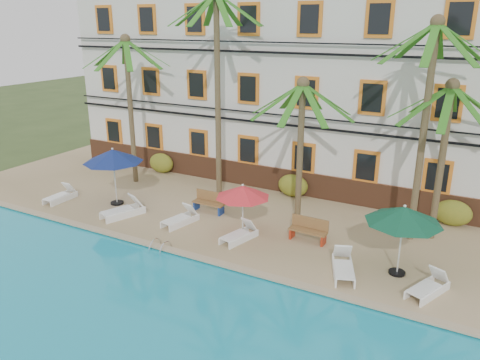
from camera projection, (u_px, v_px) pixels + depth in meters
The scene contains 25 objects.
ground at pixel (199, 250), 17.97m from camera, with size 100.00×100.00×0.00m, color #384C23.
pool_deck at pixel (257, 205), 22.09m from camera, with size 30.00×12.00×0.25m, color tan.
swimming_pool at pixel (50, 357), 12.12m from camera, with size 26.00×12.00×0.20m, color #199DBC.
pool_coping at pixel (185, 254), 17.14m from camera, with size 30.00×0.35×0.06m, color tan.
hotel_building at pixel (300, 81), 24.55m from camera, with size 25.40×6.44×10.22m.
palm_a at pixel (129, 90), 23.44m from camera, with size 4.23×4.23×7.54m.
palm_b at pixel (217, 72), 20.71m from camera, with size 4.23×4.23×9.50m.
palm_c at pixel (301, 130), 18.69m from camera, with size 4.23×4.23×6.09m.
palm_d at pixel (427, 103), 16.71m from camera, with size 4.23×4.23×8.35m.
palm_e at pixel (445, 137), 17.18m from camera, with size 4.23×4.23×6.21m.
shrub_left at pixel (161, 163), 26.28m from camera, with size 1.50×0.90×1.10m, color #2E5A19.
shrub_mid at pixel (293, 186), 22.68m from camera, with size 1.50×0.90×1.10m, color #2E5A19.
shrub_right at pixel (453, 213), 19.44m from camera, with size 1.50×0.90×1.10m, color #2E5A19.
umbrella_blue at pixel (113, 156), 21.17m from camera, with size 2.71×2.71×2.71m.
umbrella_red at pixel (243, 192), 18.12m from camera, with size 2.16×2.16×2.16m.
umbrella_green at pixel (404, 215), 15.16m from camera, with size 2.52×2.52×2.52m.
lounger_a at pixel (61, 195), 22.23m from camera, with size 0.60×1.66×0.78m.
lounger_b at pixel (124, 210), 20.44m from camera, with size 1.31×2.02×0.90m.
lounger_c at pixel (181, 218), 19.65m from camera, with size 0.96×1.78×0.80m.
lounger_d at pixel (240, 234), 18.19m from camera, with size 0.99×1.75×0.78m.
lounger_e at pixel (343, 266), 15.75m from camera, with size 1.26×1.94×0.86m.
lounger_f at pixel (428, 287), 14.59m from camera, with size 1.21×1.77×0.79m.
bench_left at pixel (209, 202), 20.87m from camera, with size 1.50×0.48×0.93m.
bench_right at pixel (309, 229), 18.10m from camera, with size 1.51×0.50×0.93m.
pool_ladder at pixel (160, 249), 17.54m from camera, with size 0.54×0.74×0.74m.
Camera 1 is at (9.11, -13.42, 8.36)m, focal length 35.00 mm.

